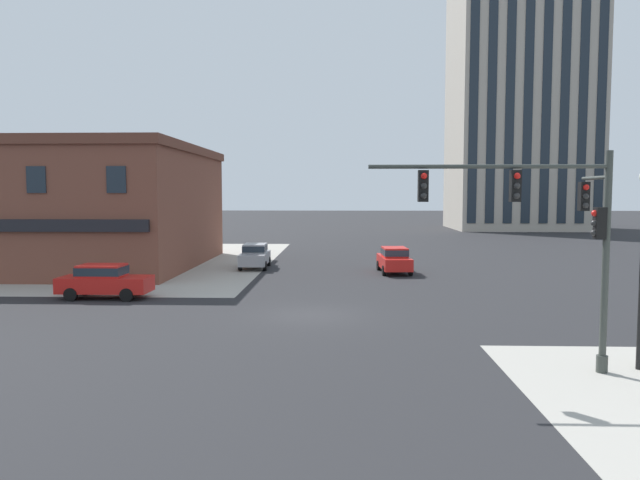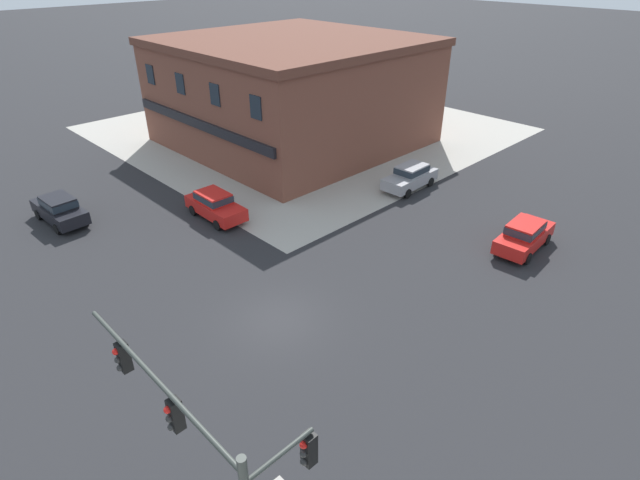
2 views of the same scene
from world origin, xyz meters
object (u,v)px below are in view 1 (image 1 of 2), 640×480
(traffic_signal_main, at_px, (557,226))
(car_main_southbound_far, at_px, (394,259))
(car_main_northbound_far, at_px, (104,280))
(car_cross_westbound, at_px, (255,255))

(traffic_signal_main, bearing_deg, car_main_southbound_far, 97.24)
(car_main_northbound_far, relative_size, car_cross_westbound, 0.99)
(traffic_signal_main, height_order, car_cross_westbound, traffic_signal_main)
(traffic_signal_main, distance_m, car_main_northbound_far, 21.48)
(car_main_northbound_far, height_order, car_cross_westbound, same)
(car_main_northbound_far, bearing_deg, car_cross_westbound, 65.19)
(car_main_northbound_far, distance_m, car_cross_westbound, 13.56)
(car_main_northbound_far, bearing_deg, car_main_southbound_far, 33.71)
(traffic_signal_main, relative_size, car_main_southbound_far, 1.54)
(traffic_signal_main, height_order, car_main_northbound_far, traffic_signal_main)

